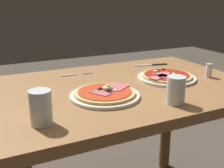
{
  "coord_description": "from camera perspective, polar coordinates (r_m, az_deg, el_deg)",
  "views": [
    {
      "loc": [
        -0.56,
        -1.03,
        1.15
      ],
      "look_at": [
        -0.09,
        -0.05,
        0.8
      ],
      "focal_mm": 44.55,
      "sensor_mm": 36.0,
      "label": 1
    }
  ],
  "objects": [
    {
      "name": "dining_table",
      "position": [
        1.28,
        2.43,
        -5.69
      ],
      "size": [
        1.13,
        0.78,
        0.77
      ],
      "color": "olive",
      "rests_on": "ground"
    },
    {
      "name": "knife",
      "position": [
        1.6,
        8.36,
        3.94
      ],
      "size": [
        0.19,
        0.07,
        0.01
      ],
      "color": "silver",
      "rests_on": "dining_table"
    },
    {
      "name": "pizza_foreground",
      "position": [
        1.08,
        -1.46,
        -2.08
      ],
      "size": [
        0.27,
        0.27,
        0.05
      ],
      "color": "silver",
      "rests_on": "dining_table"
    },
    {
      "name": "water_glass_far",
      "position": [
        1.03,
        12.93,
        -1.63
      ],
      "size": [
        0.07,
        0.07,
        0.1
      ],
      "color": "silver",
      "rests_on": "dining_table"
    },
    {
      "name": "pizza_across_left",
      "position": [
        1.34,
        11.11,
        1.48
      ],
      "size": [
        0.27,
        0.27,
        0.03
      ],
      "color": "white",
      "rests_on": "dining_table"
    },
    {
      "name": "salt_shaker",
      "position": [
        1.42,
        19.25,
        2.62
      ],
      "size": [
        0.03,
        0.03,
        0.07
      ],
      "color": "white",
      "rests_on": "dining_table"
    },
    {
      "name": "water_glass_near",
      "position": [
        0.87,
        -14.36,
        -5.2
      ],
      "size": [
        0.07,
        0.07,
        0.11
      ],
      "color": "silver",
      "rests_on": "dining_table"
    },
    {
      "name": "fork",
      "position": [
        1.39,
        -7.82,
        1.94
      ],
      "size": [
        0.16,
        0.02,
        0.0
      ],
      "color": "silver",
      "rests_on": "dining_table"
    }
  ]
}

